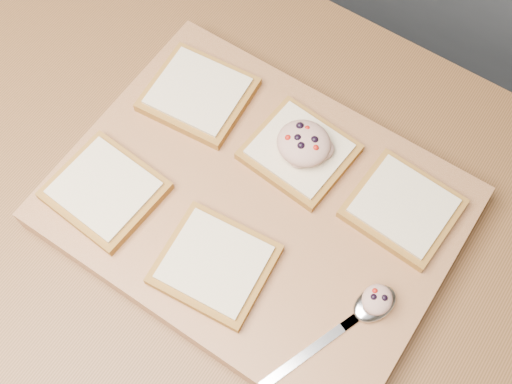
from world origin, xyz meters
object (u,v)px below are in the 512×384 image
cutting_board (256,207)px  bread_far_center (299,152)px  spoon (365,310)px  tuna_salad_dollop (304,143)px

cutting_board → bread_far_center: 0.09m
spoon → bread_far_center: bearing=142.6°
cutting_board → tuna_salad_dollop: 0.10m
tuna_salad_dollop → spoon: (0.17, -0.13, -0.03)m
cutting_board → tuna_salad_dollop: size_ratio=6.98×
cutting_board → bread_far_center: bread_far_center is taller
bread_far_center → spoon: bearing=-37.4°
tuna_salad_dollop → spoon: 0.21m
bread_far_center → tuna_salad_dollop: bearing=9.8°
cutting_board → spoon: size_ratio=2.60×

